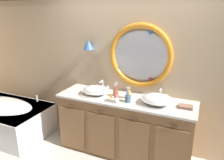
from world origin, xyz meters
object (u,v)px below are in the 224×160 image
soap_dispenser (128,94)px  sink_basin_left (95,90)px  sink_basin_right (157,99)px  folded_hand_towel (185,107)px  toiletry_basket (113,99)px  toothbrush_holder_left (116,93)px  toothbrush_holder_right (128,98)px  bathtub (2,115)px

soap_dispenser → sink_basin_left: bearing=-176.1°
sink_basin_right → folded_hand_towel: size_ratio=2.23×
soap_dispenser → toiletry_basket: bearing=-131.1°
toothbrush_holder_left → soap_dispenser: (0.20, -0.02, 0.01)m
folded_hand_towel → toiletry_basket: toiletry_basket is taller
toothbrush_holder_right → folded_hand_towel: (0.74, 0.12, -0.04)m
toothbrush_holder_right → folded_hand_towel: bearing=9.1°
sink_basin_right → toothbrush_holder_right: toothbrush_holder_right is taller
sink_basin_left → folded_hand_towel: (1.29, 0.03, -0.05)m
toothbrush_holder_left → toothbrush_holder_right: bearing=-30.6°
sink_basin_right → folded_hand_towel: (0.37, 0.03, -0.05)m
toothbrush_holder_left → toothbrush_holder_right: (0.24, -0.14, 0.01)m
bathtub → sink_basin_right: size_ratio=4.16×
bathtub → toothbrush_holder_right: bearing=5.0°
soap_dispenser → sink_basin_right: bearing=-4.7°
sink_basin_right → sink_basin_left: bearing=180.0°
sink_basin_right → toothbrush_holder_right: size_ratio=1.86×
bathtub → folded_hand_towel: bearing=6.0°
folded_hand_towel → toiletry_basket: (-0.94, -0.18, 0.01)m
sink_basin_right → toiletry_basket: (-0.57, -0.15, -0.04)m
bathtub → folded_hand_towel: (3.04, 0.32, 0.59)m
bathtub → toiletry_basket: toiletry_basket is taller
toiletry_basket → toothbrush_holder_left: bearing=101.9°
folded_hand_towel → toiletry_basket: size_ratio=1.33×
sink_basin_right → soap_dispenser: 0.42m
sink_basin_right → folded_hand_towel: 0.37m
sink_basin_right → soap_dispenser: bearing=175.3°
toiletry_basket → sink_basin_left: bearing=157.2°
bathtub → sink_basin_left: (1.75, 0.29, 0.64)m
sink_basin_left → toothbrush_holder_right: 0.56m
soap_dispenser → folded_hand_towel: 0.78m
sink_basin_left → sink_basin_right: bearing=0.0°
toothbrush_holder_right → bathtub: bearing=-175.0°
sink_basin_right → toothbrush_holder_left: (-0.62, 0.05, -0.02)m
sink_basin_right → toiletry_basket: size_ratio=2.98×
sink_basin_left → toothbrush_holder_right: size_ratio=1.82×
soap_dispenser → toiletry_basket: (-0.16, -0.18, -0.03)m
bathtub → sink_basin_right: (2.67, 0.29, 0.65)m
toothbrush_holder_left → toiletry_basket: bearing=-78.1°
toothbrush_holder_left → toiletry_basket: 0.20m
bathtub → soap_dispenser: 2.37m
bathtub → folded_hand_towel: size_ratio=9.29×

